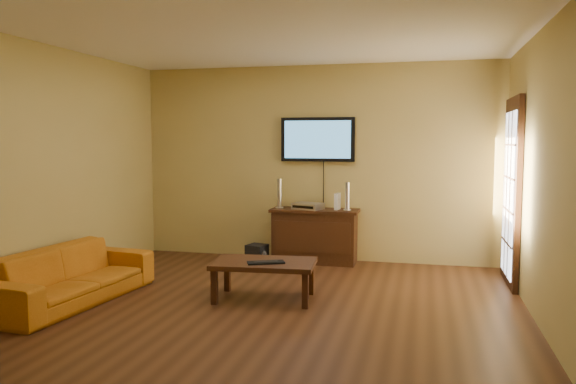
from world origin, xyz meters
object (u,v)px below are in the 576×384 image
(subwoofer, at_px, (257,253))
(keyboard, at_px, (266,262))
(speaker_left, at_px, (279,195))
(game_console, at_px, (337,201))
(sofa, at_px, (70,266))
(media_console, at_px, (315,236))
(speaker_right, at_px, (347,197))
(bottle, at_px, (264,258))
(av_receiver, at_px, (308,206))
(coffee_table, at_px, (264,266))
(television, at_px, (318,139))

(subwoofer, distance_m, keyboard, 1.94)
(speaker_left, relative_size, game_console, 1.80)
(sofa, bearing_deg, media_console, -34.30)
(sofa, xyz_separation_m, speaker_right, (2.53, 2.45, 0.53))
(bottle, bearing_deg, av_receiver, 28.91)
(subwoofer, bearing_deg, keyboard, -55.23)
(coffee_table, height_order, sofa, sofa)
(coffee_table, relative_size, sofa, 0.58)
(keyboard, bearing_deg, television, 86.73)
(television, bearing_deg, game_console, -29.43)
(television, height_order, keyboard, television)
(speaker_left, bearing_deg, coffee_table, -80.12)
(game_console, distance_m, keyboard, 2.09)
(television, distance_m, game_console, 0.90)
(game_console, relative_size, subwoofer, 0.92)
(sofa, xyz_separation_m, av_receiver, (1.99, 2.43, 0.40))
(speaker_right, bearing_deg, sofa, -135.91)
(television, bearing_deg, speaker_left, -160.74)
(media_console, xyz_separation_m, subwoofer, (-0.77, -0.18, -0.25))
(media_console, distance_m, bottle, 0.76)
(media_console, xyz_separation_m, television, (-0.00, 0.19, 1.31))
(television, bearing_deg, av_receiver, -112.03)
(av_receiver, height_order, keyboard, av_receiver)
(game_console, bearing_deg, sofa, -126.56)
(media_console, height_order, coffee_table, media_console)
(av_receiver, bearing_deg, coffee_table, -72.55)
(speaker_left, height_order, game_console, speaker_left)
(sofa, height_order, speaker_right, speaker_right)
(speaker_left, relative_size, subwoofer, 1.66)
(sofa, bearing_deg, speaker_left, -26.65)
(coffee_table, bearing_deg, television, 85.35)
(game_console, bearing_deg, subwoofer, -162.59)
(media_console, distance_m, sofa, 3.22)
(speaker_right, height_order, subwoofer, speaker_right)
(media_console, bearing_deg, keyboard, -93.58)
(speaker_left, bearing_deg, television, 19.26)
(speaker_left, xyz_separation_m, bottle, (-0.12, -0.34, -0.83))
(sofa, relative_size, av_receiver, 5.07)
(sofa, relative_size, game_console, 8.56)
(coffee_table, relative_size, speaker_right, 2.96)
(coffee_table, xyz_separation_m, bottle, (-0.45, 1.56, -0.27))
(speaker_left, distance_m, av_receiver, 0.44)
(media_console, relative_size, sofa, 0.62)
(speaker_left, bearing_deg, media_console, -1.50)
(speaker_left, bearing_deg, bottle, -110.01)
(bottle, bearing_deg, coffee_table, -73.79)
(game_console, distance_m, bottle, 1.25)
(television, distance_m, bottle, 1.78)
(sofa, xyz_separation_m, keyboard, (1.96, 0.48, 0.04))
(sofa, distance_m, av_receiver, 3.17)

